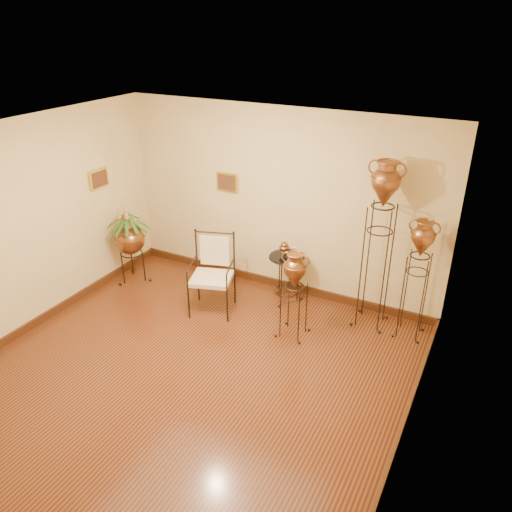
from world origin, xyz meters
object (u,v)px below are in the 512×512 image
at_px(amphora_mid, 416,279).
at_px(side_table, 286,277).
at_px(amphora_tall, 378,245).
at_px(planter_urn, 129,236).
at_px(armchair, 211,275).

bearing_deg(amphora_mid, side_table, 178.84).
xyz_separation_m(amphora_tall, side_table, (-1.29, 0.00, -0.81)).
xyz_separation_m(planter_urn, armchair, (1.63, -0.20, -0.19)).
height_order(amphora_mid, armchair, amphora_mid).
relative_size(amphora_tall, side_table, 2.50).
relative_size(planter_urn, side_table, 1.47).
height_order(planter_urn, side_table, planter_urn).
xyz_separation_m(amphora_mid, planter_urn, (-4.30, -0.50, -0.08)).
bearing_deg(planter_urn, amphora_mid, 6.69).
distance_m(amphora_mid, side_table, 1.89).
xyz_separation_m(amphora_tall, planter_urn, (-3.76, -0.54, -0.43)).
bearing_deg(amphora_mid, armchair, -165.14).
height_order(amphora_tall, planter_urn, amphora_tall).
xyz_separation_m(amphora_tall, amphora_mid, (0.54, -0.04, -0.35)).
bearing_deg(armchair, planter_urn, 155.02).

